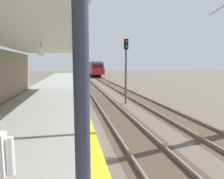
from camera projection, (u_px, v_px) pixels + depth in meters
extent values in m
cube|color=#999993|center=(48.00, 102.00, 14.93)|extent=(5.00, 80.00, 0.90)
cube|color=yellow|center=(79.00, 95.00, 15.31)|extent=(0.50, 80.00, 0.01)
cube|color=silver|center=(22.00, 35.00, 7.87)|extent=(4.40, 24.00, 0.16)
cylinder|color=#2D334C|center=(83.00, 168.00, 2.10)|extent=(0.16, 0.16, 4.27)
cube|color=white|center=(41.00, 52.00, 9.96)|extent=(0.08, 1.40, 0.36)
cylinder|color=#333333|center=(41.00, 45.00, 9.92)|extent=(0.03, 0.03, 0.27)
cube|color=#4C3D2D|center=(100.00, 97.00, 19.73)|extent=(2.34, 120.00, 0.01)
cube|color=slate|center=(93.00, 97.00, 19.58)|extent=(0.08, 120.00, 0.15)
cube|color=slate|center=(107.00, 96.00, 19.86)|extent=(0.08, 120.00, 0.15)
cube|color=#4C3D2D|center=(133.00, 96.00, 20.39)|extent=(2.34, 120.00, 0.01)
cube|color=slate|center=(127.00, 96.00, 20.24)|extent=(0.08, 120.00, 0.15)
cube|color=slate|center=(140.00, 95.00, 20.52)|extent=(0.08, 120.00, 0.15)
cube|color=maroon|center=(94.00, 68.00, 56.45)|extent=(2.90, 18.00, 2.70)
cube|color=slate|center=(94.00, 63.00, 56.25)|extent=(2.67, 18.00, 0.44)
cube|color=black|center=(98.00, 67.00, 47.62)|extent=(2.32, 0.06, 1.21)
cube|color=maroon|center=(98.00, 71.00, 46.97)|extent=(2.78, 1.60, 1.49)
cube|color=black|center=(99.00, 67.00, 56.68)|extent=(0.04, 15.84, 0.86)
cylinder|color=#333333|center=(92.00, 61.00, 59.67)|extent=(0.06, 0.06, 0.90)
cube|color=black|center=(96.00, 76.00, 50.97)|extent=(2.17, 2.20, 0.72)
cube|color=black|center=(92.00, 74.00, 62.35)|extent=(2.17, 2.20, 0.72)
cylinder|color=silver|center=(11.00, 156.00, 2.60)|extent=(0.09, 0.09, 0.50)
cylinder|color=#4C4C4C|center=(126.00, 77.00, 16.34)|extent=(0.16, 0.16, 4.40)
cube|color=black|center=(126.00, 44.00, 16.02)|extent=(0.32, 0.24, 0.80)
sphere|color=red|center=(127.00, 41.00, 15.85)|extent=(0.16, 0.16, 0.16)
sphere|color=green|center=(126.00, 47.00, 15.91)|extent=(0.16, 0.16, 0.16)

